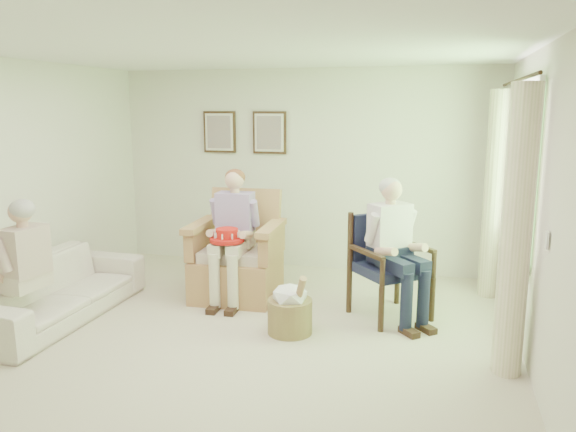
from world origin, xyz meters
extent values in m
plane|color=beige|center=(0.00, 0.00, 0.00)|extent=(5.50, 5.50, 0.00)
cube|color=silver|center=(0.00, 2.75, 1.30)|extent=(5.00, 0.04, 2.60)
cube|color=silver|center=(2.50, 0.00, 1.30)|extent=(0.04, 5.50, 2.60)
cube|color=white|center=(0.00, 0.00, 2.60)|extent=(5.00, 5.50, 0.02)
cube|color=#2D6B23|center=(2.47, 1.20, 1.55)|extent=(0.02, 1.40, 1.50)
cube|color=white|center=(2.46, 1.20, 2.33)|extent=(0.04, 1.52, 0.06)
cube|color=white|center=(2.46, 1.20, 0.77)|extent=(0.04, 1.52, 0.06)
cylinder|color=#382114|center=(2.37, 1.20, 2.35)|extent=(0.03, 2.50, 0.03)
cylinder|color=beige|center=(2.33, 0.22, 1.15)|extent=(0.34, 0.34, 2.30)
cylinder|color=beige|center=(2.33, 2.18, 1.15)|extent=(0.34, 0.34, 2.30)
cube|color=#382114|center=(-1.15, 2.72, 1.78)|extent=(0.45, 0.03, 0.55)
cube|color=silver|center=(-1.15, 2.70, 1.78)|extent=(0.39, 0.01, 0.49)
cube|color=tan|center=(-1.15, 2.69, 1.78)|extent=(0.33, 0.01, 0.43)
cube|color=#382114|center=(-0.45, 2.72, 1.78)|extent=(0.45, 0.03, 0.55)
cube|color=silver|center=(-0.45, 2.70, 1.78)|extent=(0.39, 0.01, 0.49)
cube|color=tan|center=(-0.45, 2.69, 1.78)|extent=(0.33, 0.01, 0.43)
cube|color=tan|center=(-0.42, 1.34, 0.23)|extent=(0.89, 0.86, 0.46)
cube|color=beige|center=(-0.42, 1.30, 0.52)|extent=(0.69, 0.66, 0.11)
cube|color=tan|center=(-0.42, 1.70, 0.84)|extent=(0.82, 0.25, 0.69)
cube|color=tan|center=(-0.83, 1.34, 0.64)|extent=(0.11, 0.80, 0.33)
cube|color=tan|center=(-0.01, 1.34, 0.64)|extent=(0.11, 0.80, 0.33)
cylinder|color=black|center=(0.99, 0.88, 0.22)|extent=(0.06, 0.06, 0.45)
cylinder|color=black|center=(1.61, 0.88, 0.22)|extent=(0.06, 0.06, 0.45)
cylinder|color=black|center=(0.99, 1.45, 0.22)|extent=(0.06, 0.06, 0.45)
cylinder|color=black|center=(1.61, 1.45, 0.22)|extent=(0.06, 0.06, 0.45)
cube|color=#1A1E3A|center=(1.30, 1.17, 0.50)|extent=(0.59, 0.57, 0.10)
cube|color=#1A1E3A|center=(1.30, 1.44, 0.78)|extent=(0.55, 0.07, 0.51)
imported|color=#F0E2CF|center=(-1.95, 0.23, 0.31)|extent=(2.09, 0.82, 0.61)
cube|color=beige|center=(-0.42, 1.30, 0.69)|extent=(0.40, 0.26, 0.16)
cube|color=#A88EC8|center=(-0.42, 1.32, 0.97)|extent=(0.39, 0.24, 0.46)
sphere|color=#DDAD8E|center=(-0.42, 1.31, 1.34)|extent=(0.21, 0.21, 0.21)
ellipsoid|color=brown|center=(-0.42, 1.33, 1.36)|extent=(0.22, 0.22, 0.18)
cube|color=beige|center=(-0.52, 1.08, 0.64)|extent=(0.14, 0.44, 0.13)
cube|color=beige|center=(-0.32, 1.08, 0.64)|extent=(0.14, 0.44, 0.13)
cylinder|color=beige|center=(-0.52, 0.88, 0.32)|extent=(0.12, 0.12, 0.59)
cylinder|color=beige|center=(-0.32, 0.88, 0.32)|extent=(0.12, 0.12, 0.59)
cube|color=#171C33|center=(1.30, 1.17, 0.66)|extent=(0.40, 0.26, 0.16)
cube|color=white|center=(1.30, 1.19, 0.94)|extent=(0.39, 0.24, 0.46)
sphere|color=#DDAD8E|center=(1.30, 1.18, 1.31)|extent=(0.21, 0.21, 0.21)
ellipsoid|color=#B7B2AD|center=(1.30, 1.20, 1.34)|extent=(0.22, 0.22, 0.18)
cube|color=#171C33|center=(1.20, 0.95, 0.61)|extent=(0.14, 0.44, 0.13)
cube|color=#171C33|center=(1.40, 0.95, 0.61)|extent=(0.14, 0.44, 0.13)
cylinder|color=#171C33|center=(1.20, 0.75, 0.31)|extent=(0.12, 0.12, 0.56)
cylinder|color=#171C33|center=(1.40, 0.75, 0.31)|extent=(0.12, 0.12, 0.56)
cube|color=beige|center=(-1.95, -0.17, 0.53)|extent=(0.42, 0.26, 0.16)
cube|color=#BEA493|center=(-1.95, -0.15, 0.81)|extent=(0.41, 0.24, 0.46)
sphere|color=#DDAD8E|center=(-1.95, -0.16, 1.18)|extent=(0.21, 0.21, 0.21)
ellipsoid|color=#B7B2AD|center=(-1.95, -0.13, 1.21)|extent=(0.22, 0.22, 0.18)
cube|color=beige|center=(-2.05, -0.39, 0.48)|extent=(0.14, 0.44, 0.13)
cube|color=beige|center=(-1.85, -0.39, 0.48)|extent=(0.14, 0.44, 0.13)
cylinder|color=beige|center=(-1.85, -0.59, 0.25)|extent=(0.12, 0.12, 0.43)
cylinder|color=red|center=(-0.40, 1.02, 0.74)|extent=(0.37, 0.37, 0.04)
cylinder|color=red|center=(-0.40, 1.02, 0.80)|extent=(0.24, 0.24, 0.12)
cube|color=white|center=(-0.28, 1.02, 0.80)|extent=(0.05, 0.01, 0.05)
cube|color=white|center=(-0.32, 1.11, 0.80)|extent=(0.04, 0.04, 0.05)
cube|color=white|center=(-0.40, 1.14, 0.80)|extent=(0.01, 0.04, 0.05)
cube|color=white|center=(-0.49, 1.11, 0.80)|extent=(0.04, 0.04, 0.05)
cube|color=white|center=(-0.53, 1.02, 0.80)|extent=(0.04, 0.01, 0.05)
cube|color=white|center=(-0.49, 0.93, 0.80)|extent=(0.04, 0.04, 0.05)
cube|color=white|center=(-0.40, 0.90, 0.80)|extent=(0.01, 0.04, 0.05)
cube|color=white|center=(-0.32, 0.93, 0.80)|extent=(0.04, 0.04, 0.05)
cylinder|color=tan|center=(0.43, 0.49, 0.16)|extent=(0.51, 0.51, 0.33)
ellipsoid|color=white|center=(0.43, 0.49, 0.38)|extent=(0.38, 0.38, 0.23)
cylinder|color=#A57F56|center=(0.52, 0.44, 0.38)|extent=(0.17, 0.30, 0.49)
camera|label=1|loc=(1.74, -4.36, 2.12)|focal=35.00mm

